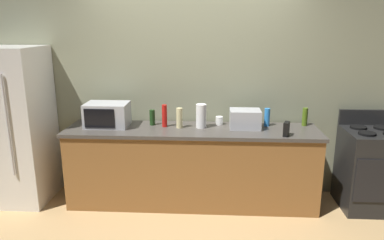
# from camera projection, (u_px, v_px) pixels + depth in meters

# --- Properties ---
(ground_plane) EXTENTS (8.00, 8.00, 0.00)m
(ground_plane) POSITION_uv_depth(u_px,v_px,m) (190.00, 219.00, 3.90)
(ground_plane) COLOR tan
(back_wall) EXTENTS (6.40, 0.10, 2.70)m
(back_wall) POSITION_uv_depth(u_px,v_px,m) (194.00, 83.00, 4.34)
(back_wall) COLOR gray
(back_wall) RESTS_ON ground_plane
(counter_run) EXTENTS (2.84, 0.64, 0.90)m
(counter_run) POSITION_uv_depth(u_px,v_px,m) (192.00, 166.00, 4.17)
(counter_run) COLOR brown
(counter_run) RESTS_ON ground_plane
(refrigerator) EXTENTS (0.72, 0.73, 1.80)m
(refrigerator) POSITION_uv_depth(u_px,v_px,m) (15.00, 126.00, 4.17)
(refrigerator) COLOR white
(refrigerator) RESTS_ON ground_plane
(stove_range) EXTENTS (0.60, 0.61, 1.08)m
(stove_range) POSITION_uv_depth(u_px,v_px,m) (370.00, 169.00, 4.06)
(stove_range) COLOR black
(stove_range) RESTS_ON ground_plane
(microwave) EXTENTS (0.48, 0.35, 0.27)m
(microwave) POSITION_uv_depth(u_px,v_px,m) (107.00, 115.00, 4.13)
(microwave) COLOR #B7BABF
(microwave) RESTS_ON counter_run
(toaster_oven) EXTENTS (0.34, 0.26, 0.21)m
(toaster_oven) POSITION_uv_depth(u_px,v_px,m) (245.00, 119.00, 4.06)
(toaster_oven) COLOR #B7BABF
(toaster_oven) RESTS_ON counter_run
(paper_towel_roll) EXTENTS (0.12, 0.12, 0.27)m
(paper_towel_roll) POSITION_uv_depth(u_px,v_px,m) (201.00, 116.00, 4.07)
(paper_towel_roll) COLOR white
(paper_towel_roll) RESTS_ON counter_run
(cordless_phone) EXTENTS (0.09, 0.12, 0.15)m
(cordless_phone) POSITION_uv_depth(u_px,v_px,m) (286.00, 129.00, 3.78)
(cordless_phone) COLOR black
(cordless_phone) RESTS_ON counter_run
(bottle_hand_soap) EXTENTS (0.07, 0.07, 0.23)m
(bottle_hand_soap) POSITION_uv_depth(u_px,v_px,m) (179.00, 118.00, 4.07)
(bottle_hand_soap) COLOR beige
(bottle_hand_soap) RESTS_ON counter_run
(bottle_wine) EXTENTS (0.06, 0.06, 0.18)m
(bottle_wine) POSITION_uv_depth(u_px,v_px,m) (152.00, 117.00, 4.19)
(bottle_wine) COLOR #1E3F19
(bottle_wine) RESTS_ON counter_run
(bottle_olive_oil) EXTENTS (0.06, 0.06, 0.21)m
(bottle_olive_oil) POSITION_uv_depth(u_px,v_px,m) (305.00, 117.00, 4.16)
(bottle_olive_oil) COLOR #4C6B19
(bottle_olive_oil) RESTS_ON counter_run
(bottle_spray_cleaner) EXTENTS (0.06, 0.06, 0.21)m
(bottle_spray_cleaner) POSITION_uv_depth(u_px,v_px,m) (267.00, 117.00, 4.15)
(bottle_spray_cleaner) COLOR #338CE5
(bottle_spray_cleaner) RESTS_ON counter_run
(bottle_hot_sauce) EXTENTS (0.06, 0.06, 0.26)m
(bottle_hot_sauce) POSITION_uv_depth(u_px,v_px,m) (165.00, 116.00, 4.11)
(bottle_hot_sauce) COLOR red
(bottle_hot_sauce) RESTS_ON counter_run
(mug_white) EXTENTS (0.09, 0.09, 0.10)m
(mug_white) POSITION_uv_depth(u_px,v_px,m) (219.00, 121.00, 4.21)
(mug_white) COLOR white
(mug_white) RESTS_ON counter_run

